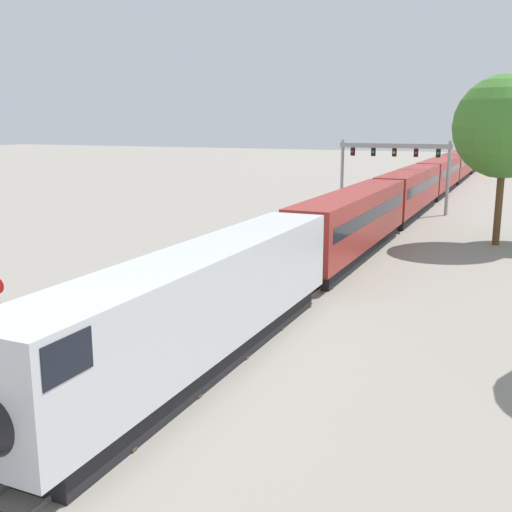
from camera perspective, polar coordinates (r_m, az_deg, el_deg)
ground_plane at (r=22.74m, az=-15.21°, el=-13.17°), size 400.00×400.00×0.00m
track_main at (r=77.12m, az=15.47°, el=4.76°), size 2.60×200.00×0.16m
track_near at (r=58.96m, az=7.14°, el=2.90°), size 2.60×160.00×0.16m
passenger_train at (r=77.82m, az=15.69°, el=6.70°), size 3.04×134.34×4.80m
signal_gantry at (r=68.57m, az=12.74°, el=8.78°), size 12.10×0.49×7.79m
trackside_tree_right at (r=52.07m, az=22.22°, el=11.08°), size 8.01×8.01×13.33m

